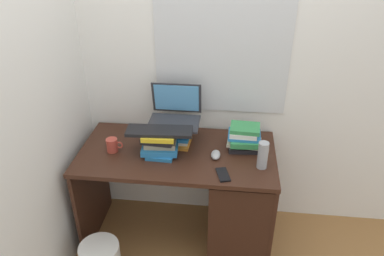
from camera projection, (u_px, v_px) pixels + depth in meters
name	position (u px, v px, depth m)	size (l,w,h in m)	color
ground_plane	(179.00, 235.00, 2.86)	(6.00, 6.00, 0.00)	olive
wall_back	(184.00, 56.00, 2.54)	(6.00, 0.06, 2.60)	white
wall_left	(57.00, 71.00, 2.29)	(0.05, 6.00, 2.60)	silver
desk	(224.00, 198.00, 2.60)	(1.30, 0.66, 0.77)	#381E14
book_stack_tall	(174.00, 133.00, 2.54)	(0.25, 0.21, 0.15)	orange
book_stack_keyboard_riser	(160.00, 144.00, 2.41)	(0.24, 0.18, 0.16)	#2672B2
book_stack_side	(244.00, 138.00, 2.47)	(0.23, 0.19, 0.17)	black
laptop	(175.00, 112.00, 2.53)	(0.34, 0.28, 0.24)	#2D2D33
keyboard	(159.00, 131.00, 2.37)	(0.42, 0.14, 0.02)	black
computer_mouse	(216.00, 155.00, 2.41)	(0.06, 0.10, 0.04)	#A5A8AD
mug	(112.00, 145.00, 2.46)	(0.11, 0.07, 0.09)	#B23F33
water_bottle	(263.00, 155.00, 2.28)	(0.06, 0.06, 0.18)	#999EA5
cell_phone	(223.00, 175.00, 2.25)	(0.07, 0.14, 0.01)	black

